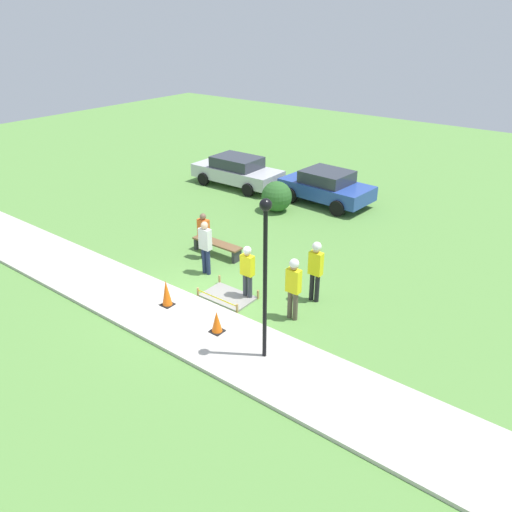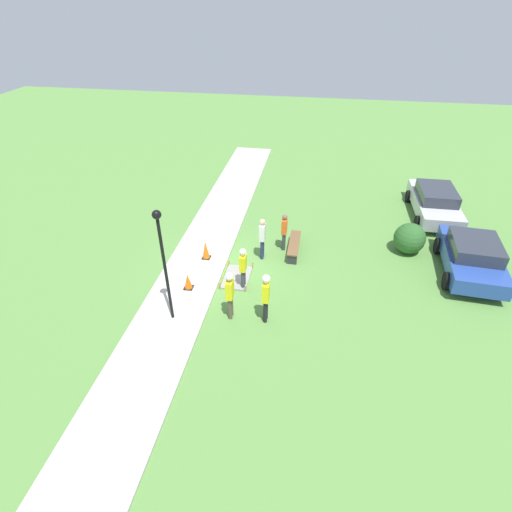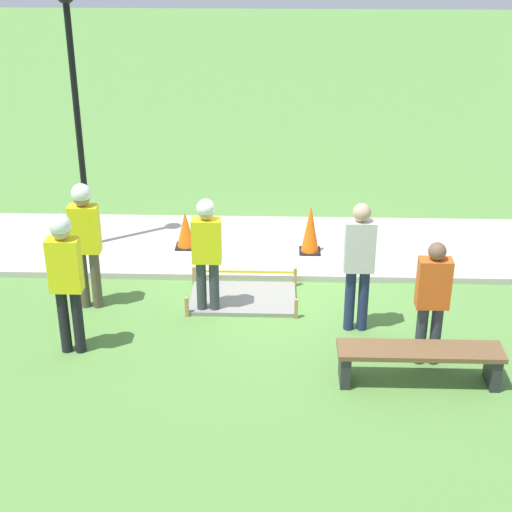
% 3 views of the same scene
% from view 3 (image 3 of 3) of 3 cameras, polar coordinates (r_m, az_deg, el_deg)
% --- Properties ---
extents(ground_plane, '(60.00, 60.00, 0.00)m').
position_cam_3_polar(ground_plane, '(12.01, 1.52, -1.87)').
color(ground_plane, '#5B8E42').
extents(sidewalk, '(28.00, 2.39, 0.10)m').
position_cam_3_polar(sidewalk, '(13.07, 1.56, 0.70)').
color(sidewalk, '#BCB7AD').
rests_on(sidewalk, ground_plane).
extents(wet_concrete_patch, '(1.58, 1.04, 0.29)m').
position_cam_3_polar(wet_concrete_patch, '(11.46, -0.95, -3.08)').
color(wet_concrete_patch, gray).
rests_on(wet_concrete_patch, ground_plane).
extents(traffic_cone_near_patch, '(0.34, 0.34, 0.81)m').
position_cam_3_polar(traffic_cone_near_patch, '(12.62, 3.98, 1.96)').
color(traffic_cone_near_patch, black).
rests_on(traffic_cone_near_patch, sidewalk).
extents(traffic_cone_far_patch, '(0.34, 0.34, 0.62)m').
position_cam_3_polar(traffic_cone_far_patch, '(12.85, -5.15, 1.91)').
color(traffic_cone_far_patch, black).
rests_on(traffic_cone_far_patch, sidewalk).
extents(park_bench, '(1.98, 0.44, 0.48)m').
position_cam_3_polar(park_bench, '(9.69, 11.81, -7.28)').
color(park_bench, '#2D2D33').
rests_on(park_bench, ground_plane).
extents(worker_supervisor, '(0.40, 0.25, 1.71)m').
position_cam_3_polar(worker_supervisor, '(10.74, -3.61, 0.65)').
color(worker_supervisor, '#383D47').
rests_on(worker_supervisor, ground_plane).
extents(worker_assistant, '(0.40, 0.27, 1.87)m').
position_cam_3_polar(worker_assistant, '(11.08, -12.32, 1.55)').
color(worker_assistant, brown).
rests_on(worker_assistant, ground_plane).
extents(worker_trainee, '(0.40, 0.28, 1.92)m').
position_cam_3_polar(worker_trainee, '(10.00, -13.71, -1.03)').
color(worker_trainee, black).
rests_on(worker_trainee, ground_plane).
extents(bystander_in_orange_shirt, '(0.40, 0.22, 1.66)m').
position_cam_3_polar(bystander_in_orange_shirt, '(9.83, 12.70, -2.92)').
color(bystander_in_orange_shirt, '#383D47').
rests_on(bystander_in_orange_shirt, ground_plane).
extents(bystander_in_gray_shirt, '(0.40, 0.24, 1.83)m').
position_cam_3_polar(bystander_in_gray_shirt, '(10.37, 7.50, -0.24)').
color(bystander_in_gray_shirt, navy).
rests_on(bystander_in_gray_shirt, ground_plane).
extents(lamppost_near, '(0.28, 0.28, 4.11)m').
position_cam_3_polar(lamppost_near, '(12.48, -13.09, 12.11)').
color(lamppost_near, black).
rests_on(lamppost_near, sidewalk).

